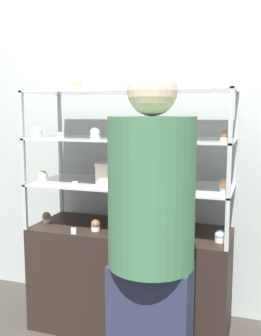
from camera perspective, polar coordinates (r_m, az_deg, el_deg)
ground_plane at (r=3.03m, az=0.00°, el=-22.06°), size 20.00×20.00×0.00m
back_wall at (r=3.03m, az=2.48°, el=3.87°), size 8.00×0.05×2.60m
display_base at (r=2.86m, az=0.00°, el=-15.72°), size 1.36×0.54×0.73m
display_riser_lower at (r=2.67m, az=0.00°, el=-2.68°), size 1.36×0.54×0.31m
display_riser_middle at (r=2.63m, az=0.00°, el=3.98°), size 1.36×0.54×0.31m
display_riser_upper at (r=2.63m, az=0.00°, el=10.75°), size 1.36×0.54×0.31m
layer_cake_centerpiece at (r=2.69m, az=-3.18°, el=-0.70°), size 0.19×0.19×0.14m
sheet_cake_frosted at (r=2.56m, az=4.53°, el=5.06°), size 0.19×0.16×0.07m
cupcake_0 at (r=2.94m, az=-12.10°, el=-7.01°), size 0.06×0.06×0.08m
cupcake_1 at (r=2.68m, az=-5.09°, el=-8.30°), size 0.06×0.06×0.08m
cupcake_2 at (r=2.56m, az=3.72°, el=-9.04°), size 0.06×0.06×0.08m
cupcake_3 at (r=2.50m, az=12.82°, el=-9.65°), size 0.06×0.06×0.08m
price_tag_0 at (r=2.63m, az=-8.25°, el=-9.02°), size 0.04×0.00×0.04m
cupcake_4 at (r=2.83m, az=-12.62°, el=-1.18°), size 0.07×0.07×0.08m
cupcake_5 at (r=2.61m, az=-0.24°, el=-1.72°), size 0.07×0.07×0.08m
cupcake_6 at (r=2.48m, az=13.47°, el=-2.48°), size 0.07×0.07×0.08m
price_tag_1 at (r=2.55m, az=-8.03°, el=-2.37°), size 0.04×0.00×0.04m
cupcake_7 at (r=2.76m, az=-13.38°, el=5.02°), size 0.07×0.07×0.07m
cupcake_8 at (r=2.60m, az=-5.16°, el=5.04°), size 0.07×0.07×0.07m
cupcake_9 at (r=2.43m, az=13.60°, el=4.64°), size 0.07×0.07×0.07m
price_tag_2 at (r=2.56m, az=-10.14°, el=4.63°), size 0.04×0.00×0.04m
cupcake_10 at (r=2.80m, az=-12.99°, el=11.46°), size 0.06×0.06×0.08m
cupcake_11 at (r=2.62m, az=-7.73°, el=11.84°), size 0.06×0.06×0.08m
cupcake_12 at (r=2.53m, az=-1.09°, el=12.06°), size 0.06×0.06×0.08m
cupcake_13 at (r=2.47m, az=6.65°, el=12.10°), size 0.06×0.06×0.08m
cupcake_14 at (r=2.40m, az=13.83°, el=12.06°), size 0.06×0.06×0.08m
price_tag_3 at (r=2.31m, az=4.92°, el=12.08°), size 0.04×0.00×0.04m
donut_glazed at (r=2.82m, az=-7.98°, el=11.15°), size 0.14×0.14×0.03m
customer_figure at (r=1.88m, az=3.00°, el=-10.43°), size 0.40×0.40×1.73m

